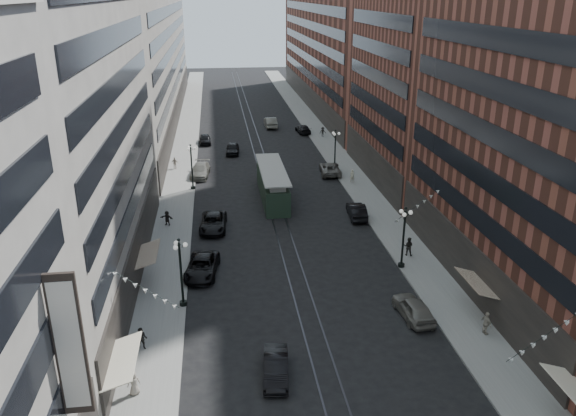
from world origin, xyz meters
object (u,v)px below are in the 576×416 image
pedestrian_5 (167,218)px  pedestrian_9 (323,132)px  streetcar (272,185)px  car_8 (200,170)px  pedestrian_1 (134,383)px  pedestrian_6 (175,163)px  car_5 (276,367)px  lamppost_se_mid (335,149)px  car_13 (233,149)px  car_7 (213,223)px  lamppost_sw_far (181,270)px  lamppost_se_far (404,235)px  car_14 (271,122)px  pedestrian_7 (408,246)px  car_12 (303,129)px  car_9 (205,139)px  pedestrian_8 (352,176)px  car_11 (330,169)px  car_10 (357,211)px  pedestrian_4 (486,323)px  lamppost_sw_mid (192,165)px  car_2 (202,267)px  pedestrian_2 (142,339)px  car_4 (414,308)px

pedestrian_5 → pedestrian_9: (22.58, 34.40, 0.05)m
streetcar → car_8: (-8.40, 9.27, -0.84)m
pedestrian_1 → pedestrian_6: bearing=-106.9°
car_5 → pedestrian_9: size_ratio=2.68×
lamppost_se_mid → car_13: size_ratio=1.20×
car_7 → car_8: car_8 is taller
lamppost_sw_far → lamppost_se_far: (18.40, 4.00, 0.00)m
car_7 → car_13: 28.02m
car_8 → car_14: bearing=72.1°
car_8 → pedestrian_7: pedestrian_7 is taller
car_12 → car_14: size_ratio=0.88×
car_7 → pedestrian_7: bearing=-21.8°
car_13 → car_12: bearing=47.4°
lamppost_sw_far → car_9: bearing=88.5°
pedestrian_1 → pedestrian_6: pedestrian_1 is taller
pedestrian_8 → car_11: bearing=-69.0°
car_8 → car_10: bearing=-38.7°
car_9 → car_14: (11.33, 9.88, 0.16)m
lamppost_se_far → streetcar: bearing=115.9°
streetcar → pedestrian_5: streetcar is taller
car_7 → car_11: car_7 is taller
pedestrian_4 → car_8: 43.75m
car_13 → lamppost_sw_far: bearing=-92.8°
car_12 → car_14: bearing=-48.9°
lamppost_sw_mid → car_2: size_ratio=1.01×
lamppost_se_mid → lamppost_sw_far: bearing=-119.9°
lamppost_se_far → pedestrian_2: size_ratio=3.47×
lamppost_se_mid → pedestrian_2: lamppost_se_mid is taller
lamppost_sw_mid → pedestrian_4: (20.95, -33.62, -2.09)m
car_9 → car_10: car_10 is taller
pedestrian_4 → car_11: size_ratio=0.32×
car_8 → car_9: car_8 is taller
car_13 → pedestrian_5: bearing=-101.7°
pedestrian_4 → pedestrian_6: (-23.55, 42.29, -0.08)m
car_4 → pedestrian_1: (-19.20, -6.15, 0.15)m
pedestrian_6 → lamppost_sw_mid: bearing=121.4°
lamppost_se_mid → car_5: (-12.35, -41.19, -2.39)m
lamppost_sw_mid → car_13: bearing=70.9°
pedestrian_2 → lamppost_sw_mid: bearing=91.3°
car_10 → car_13: (-12.03, 26.64, 0.01)m
car_7 → car_9: (-1.09, 34.34, -0.03)m
car_13 → pedestrian_9: size_ratio=2.87×
pedestrian_2 → pedestrian_7: bearing=33.0°
pedestrian_9 → car_13: bearing=-153.8°
car_11 → pedestrian_9: bearing=-92.4°
car_11 → lamppost_se_far: bearing=97.2°
car_10 → lamppost_se_far: bearing=99.1°
pedestrian_1 → pedestrian_7: 27.28m
car_4 → car_8: (-15.98, 35.90, 0.02)m
pedestrian_2 → pedestrian_4: (23.41, -1.29, 0.06)m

